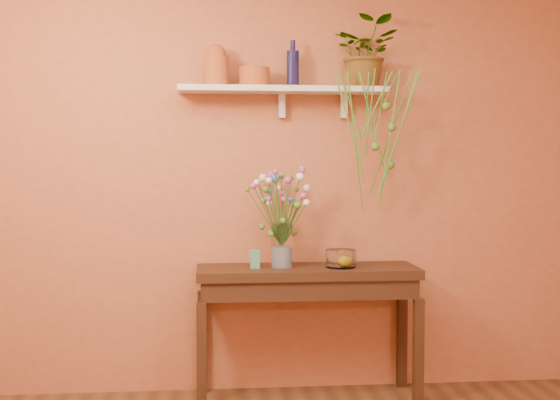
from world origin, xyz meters
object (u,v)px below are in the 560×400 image
object	(u,v)px
terracotta_jug	(216,66)
glass_bowl	(341,259)
sideboard	(307,286)
blue_bottle	(293,68)
glass_vase	(282,249)
bouquet	(282,197)
spider_plant	(367,53)

from	to	relation	value
terracotta_jug	glass_bowl	bearing A→B (deg)	-8.98
sideboard	blue_bottle	xyz separation A→B (m)	(-0.08, 0.11, 1.35)
terracotta_jug	glass_bowl	world-z (taller)	terracotta_jug
glass_vase	glass_bowl	xyz separation A→B (m)	(0.36, -0.03, -0.06)
terracotta_jug	bouquet	size ratio (longest dim) A/B	0.52
blue_bottle	bouquet	bearing A→B (deg)	-127.64
sideboard	bouquet	bearing A→B (deg)	176.60
blue_bottle	spider_plant	size ratio (longest dim) A/B	0.66
glass_bowl	glass_vase	bearing A→B (deg)	174.91
blue_bottle	glass_vase	xyz separation A→B (m)	(-0.08, -0.12, -1.12)
glass_vase	glass_bowl	bearing A→B (deg)	-5.09
bouquet	spider_plant	bearing A→B (deg)	12.58
bouquet	glass_bowl	xyz separation A→B (m)	(0.36, -0.05, -0.38)
blue_bottle	bouquet	size ratio (longest dim) A/B	0.59
spider_plant	bouquet	size ratio (longest dim) A/B	0.90
blue_bottle	glass_vase	bearing A→B (deg)	-124.50
blue_bottle	glass_bowl	bearing A→B (deg)	-27.70
bouquet	sideboard	bearing A→B (deg)	-3.40
bouquet	terracotta_jug	bearing A→B (deg)	169.75
blue_bottle	spider_plant	world-z (taller)	spider_plant
bouquet	glass_bowl	bearing A→B (deg)	-7.55
glass_bowl	terracotta_jug	bearing A→B (deg)	171.02
spider_plant	bouquet	xyz separation A→B (m)	(-0.55, -0.12, -0.90)
sideboard	blue_bottle	bearing A→B (deg)	126.23
glass_vase	glass_bowl	world-z (taller)	glass_vase
terracotta_jug	spider_plant	bearing A→B (deg)	3.04
bouquet	blue_bottle	bearing A→B (deg)	52.36
spider_plant	bouquet	distance (m)	1.06
blue_bottle	glass_vase	size ratio (longest dim) A/B	1.08
sideboard	glass_bowl	xyz separation A→B (m)	(0.20, -0.04, 0.17)
sideboard	glass_bowl	distance (m)	0.27
spider_plant	glass_bowl	xyz separation A→B (m)	(-0.19, -0.17, -1.28)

